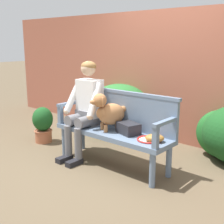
{
  "coord_description": "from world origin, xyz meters",
  "views": [
    {
      "loc": [
        2.45,
        -2.81,
        1.59
      ],
      "look_at": [
        0.0,
        0.0,
        0.72
      ],
      "focal_mm": 48.3,
      "sensor_mm": 36.0,
      "label": 1
    }
  ],
  "objects_px": {
    "garden_bench": "(112,136)",
    "sports_bag": "(128,128)",
    "potted_plant": "(43,124)",
    "person_seated": "(86,106)",
    "tennis_racket": "(150,139)",
    "baseball_glove": "(155,138)",
    "dog_on_bench": "(108,112)"
  },
  "relations": [
    {
      "from": "garden_bench",
      "to": "sports_bag",
      "type": "relative_size",
      "value": 5.91
    },
    {
      "from": "tennis_racket",
      "to": "baseball_glove",
      "type": "height_order",
      "value": "baseball_glove"
    },
    {
      "from": "tennis_racket",
      "to": "potted_plant",
      "type": "relative_size",
      "value": 0.98
    },
    {
      "from": "baseball_glove",
      "to": "sports_bag",
      "type": "bearing_deg",
      "value": 141.91
    },
    {
      "from": "person_seated",
      "to": "tennis_racket",
      "type": "height_order",
      "value": "person_seated"
    },
    {
      "from": "person_seated",
      "to": "potted_plant",
      "type": "xyz_separation_m",
      "value": [
        -0.99,
        -0.01,
        -0.43
      ]
    },
    {
      "from": "person_seated",
      "to": "sports_bag",
      "type": "bearing_deg",
      "value": 4.19
    },
    {
      "from": "potted_plant",
      "to": "tennis_racket",
      "type": "bearing_deg",
      "value": 1.31
    },
    {
      "from": "person_seated",
      "to": "baseball_glove",
      "type": "distance_m",
      "value": 1.14
    },
    {
      "from": "dog_on_bench",
      "to": "baseball_glove",
      "type": "height_order",
      "value": "dog_on_bench"
    },
    {
      "from": "garden_bench",
      "to": "sports_bag",
      "type": "bearing_deg",
      "value": 10.12
    },
    {
      "from": "dog_on_bench",
      "to": "tennis_racket",
      "type": "distance_m",
      "value": 0.67
    },
    {
      "from": "baseball_glove",
      "to": "potted_plant",
      "type": "relative_size",
      "value": 0.38
    },
    {
      "from": "garden_bench",
      "to": "baseball_glove",
      "type": "bearing_deg",
      "value": -0.49
    },
    {
      "from": "person_seated",
      "to": "dog_on_bench",
      "type": "distance_m",
      "value": 0.42
    },
    {
      "from": "person_seated",
      "to": "tennis_racket",
      "type": "xyz_separation_m",
      "value": [
        1.04,
        0.03,
        -0.26
      ]
    },
    {
      "from": "person_seated",
      "to": "potted_plant",
      "type": "bearing_deg",
      "value": -179.29
    },
    {
      "from": "sports_bag",
      "to": "potted_plant",
      "type": "height_order",
      "value": "sports_bag"
    },
    {
      "from": "person_seated",
      "to": "tennis_racket",
      "type": "bearing_deg",
      "value": 1.88
    },
    {
      "from": "garden_bench",
      "to": "baseball_glove",
      "type": "xyz_separation_m",
      "value": [
        0.65,
        -0.01,
        0.11
      ]
    },
    {
      "from": "person_seated",
      "to": "baseball_glove",
      "type": "relative_size",
      "value": 6.09
    },
    {
      "from": "garden_bench",
      "to": "person_seated",
      "type": "xyz_separation_m",
      "value": [
        -0.47,
        -0.01,
        0.33
      ]
    },
    {
      "from": "tennis_racket",
      "to": "baseball_glove",
      "type": "distance_m",
      "value": 0.09
    },
    {
      "from": "garden_bench",
      "to": "sports_bag",
      "type": "height_order",
      "value": "sports_bag"
    },
    {
      "from": "sports_bag",
      "to": "garden_bench",
      "type": "bearing_deg",
      "value": -169.88
    },
    {
      "from": "sports_bag",
      "to": "potted_plant",
      "type": "xyz_separation_m",
      "value": [
        -1.69,
        -0.06,
        -0.23
      ]
    },
    {
      "from": "person_seated",
      "to": "dog_on_bench",
      "type": "relative_size",
      "value": 2.72
    },
    {
      "from": "dog_on_bench",
      "to": "tennis_racket",
      "type": "height_order",
      "value": "dog_on_bench"
    },
    {
      "from": "baseball_glove",
      "to": "person_seated",
      "type": "bearing_deg",
      "value": 148.61
    },
    {
      "from": "garden_bench",
      "to": "potted_plant",
      "type": "relative_size",
      "value": 2.87
    },
    {
      "from": "tennis_racket",
      "to": "baseball_glove",
      "type": "xyz_separation_m",
      "value": [
        0.08,
        -0.03,
        0.04
      ]
    },
    {
      "from": "potted_plant",
      "to": "person_seated",
      "type": "bearing_deg",
      "value": 0.71
    }
  ]
}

